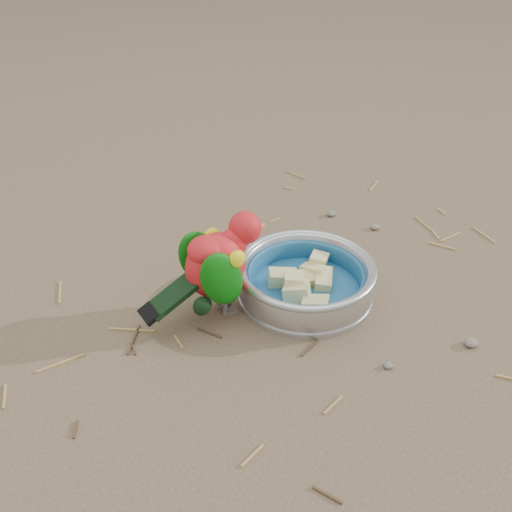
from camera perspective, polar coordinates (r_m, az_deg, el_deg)
ground at (r=0.88m, az=6.64°, el=-6.83°), size 60.00×60.00×0.00m
food_bowl at (r=0.93m, az=4.90°, el=-3.60°), size 0.22×0.22×0.02m
bowl_wall at (r=0.91m, az=4.99°, el=-2.09°), size 0.22×0.22×0.04m
fruit_wedges at (r=0.91m, az=4.97°, el=-2.44°), size 0.13×0.13×0.03m
lory_parrot at (r=0.85m, az=-3.79°, el=-1.48°), size 0.20×0.10×0.16m
ground_debris at (r=0.94m, az=3.67°, el=-3.27°), size 0.90×0.80×0.01m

